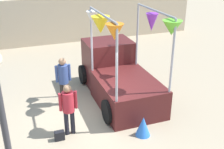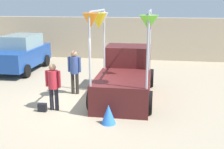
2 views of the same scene
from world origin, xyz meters
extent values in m
plane|color=gray|center=(0.00, 0.00, 0.00)|extent=(60.00, 60.00, 0.00)
cube|color=#4C1919|center=(1.44, 0.31, 0.50)|extent=(1.90, 2.60, 1.00)
cube|color=#4C1919|center=(1.44, 2.31, 0.90)|extent=(1.80, 1.40, 1.80)
cube|color=#8CB2C6|center=(1.44, 2.31, 1.35)|extent=(1.76, 1.37, 0.60)
cylinder|color=black|center=(0.49, 2.66, 0.38)|extent=(0.22, 0.76, 0.76)
cylinder|color=black|center=(2.39, 2.66, 0.38)|extent=(0.22, 0.76, 0.76)
cylinder|color=black|center=(0.49, -0.39, 0.38)|extent=(0.22, 0.76, 0.76)
cylinder|color=black|center=(2.39, -0.39, 0.38)|extent=(0.22, 0.76, 0.76)
cylinder|color=#A5A5AD|center=(0.57, 1.53, 2.13)|extent=(0.07, 0.07, 2.26)
cylinder|color=#A5A5AD|center=(2.31, 1.53, 2.13)|extent=(0.07, 0.07, 2.26)
cylinder|color=#A5A5AD|center=(0.57, -0.91, 2.13)|extent=(0.07, 0.07, 2.26)
cylinder|color=#A5A5AD|center=(2.31, -0.91, 2.13)|extent=(0.07, 0.07, 2.26)
cylinder|color=#A5A5AD|center=(0.57, 0.31, 3.26)|extent=(0.07, 2.44, 0.07)
cylinder|color=#A5A5AD|center=(2.31, 0.31, 3.26)|extent=(0.07, 2.44, 0.07)
cone|color=orange|center=(0.57, -0.74, 3.00)|extent=(0.58, 0.58, 0.45)
cone|color=#66CC33|center=(2.31, -0.74, 2.97)|extent=(0.81, 0.81, 0.43)
cone|color=yellow|center=(0.57, 0.48, 2.92)|extent=(0.68, 0.68, 0.53)
cone|color=purple|center=(2.31, 0.48, 2.86)|extent=(0.42, 0.42, 0.58)
cone|color=white|center=(0.57, 1.36, 2.96)|extent=(0.55, 0.55, 0.41)
cylinder|color=black|center=(-0.86, -0.58, 0.38)|extent=(0.13, 0.13, 0.77)
cylinder|color=black|center=(-0.68, -0.58, 0.38)|extent=(0.13, 0.13, 0.77)
cylinder|color=#B22633|center=(-0.77, -0.58, 1.07)|extent=(0.34, 0.34, 0.61)
sphere|color=#997051|center=(-0.77, -0.58, 1.49)|extent=(0.23, 0.23, 0.23)
cylinder|color=#B22633|center=(-0.99, -0.58, 1.10)|extent=(0.09, 0.09, 0.55)
cylinder|color=#B22633|center=(-0.55, -0.58, 1.10)|extent=(0.09, 0.09, 0.55)
cylinder|color=#2D2823|center=(-0.65, 1.20, 0.42)|extent=(0.13, 0.13, 0.83)
cylinder|color=#2D2823|center=(-0.47, 1.20, 0.42)|extent=(0.13, 0.13, 0.83)
cylinder|color=#33477F|center=(-0.56, 1.20, 1.16)|extent=(0.34, 0.34, 0.66)
sphere|color=#997051|center=(-0.56, 1.20, 1.61)|extent=(0.25, 0.25, 0.25)
cylinder|color=#33477F|center=(-0.78, 1.20, 1.19)|extent=(0.09, 0.09, 0.59)
cylinder|color=#33477F|center=(-0.34, 1.20, 1.19)|extent=(0.09, 0.09, 0.59)
cube|color=black|center=(-1.12, -0.78, 0.14)|extent=(0.28, 0.16, 0.28)
cylinder|color=#333338|center=(-2.35, -2.90, 1.61)|extent=(0.12, 0.12, 3.23)
cube|color=tan|center=(0.00, 8.46, 1.30)|extent=(18.00, 0.36, 2.60)
cone|color=blue|center=(1.22, -1.39, 0.30)|extent=(0.62, 0.62, 0.60)
camera|label=1|loc=(-1.98, -7.50, 4.99)|focal=45.00mm
camera|label=2|loc=(2.52, -9.08, 3.57)|focal=45.00mm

